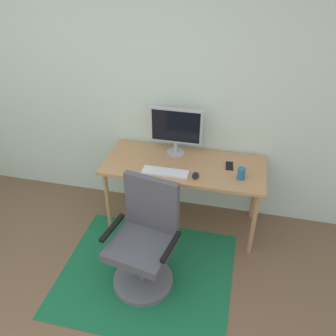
{
  "coord_description": "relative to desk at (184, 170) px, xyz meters",
  "views": [
    {
      "loc": [
        0.95,
        -1.02,
        2.59
      ],
      "look_at": [
        0.35,
        1.55,
        0.85
      ],
      "focal_mm": 37.94,
      "sensor_mm": 36.0,
      "label": 1
    }
  ],
  "objects": [
    {
      "name": "computer_mouse",
      "position": [
        0.14,
        -0.19,
        0.09
      ],
      "size": [
        0.06,
        0.1,
        0.03
      ],
      "primitive_type": "ellipsoid",
      "color": "black",
      "rests_on": "desk"
    },
    {
      "name": "monitor",
      "position": [
        -0.12,
        0.19,
        0.36
      ],
      "size": [
        0.51,
        0.18,
        0.48
      ],
      "color": "#B2B2B7",
      "rests_on": "desk"
    },
    {
      "name": "cell_phone",
      "position": [
        0.43,
        0.06,
        0.08
      ],
      "size": [
        0.08,
        0.15,
        0.01
      ],
      "primitive_type": "cube",
      "rotation": [
        0.0,
        0.0,
        0.08
      ],
      "color": "black",
      "rests_on": "desk"
    },
    {
      "name": "area_rug",
      "position": [
        -0.19,
        -0.75,
        -0.67
      ],
      "size": [
        1.54,
        1.32,
        0.01
      ],
      "primitive_type": "cube",
      "color": "#18663B",
      "rests_on": "ground"
    },
    {
      "name": "desk",
      "position": [
        0.0,
        0.0,
        0.0
      ],
      "size": [
        1.55,
        0.66,
        0.75
      ],
      "color": "tan",
      "rests_on": "ground"
    },
    {
      "name": "keyboard",
      "position": [
        -0.14,
        -0.19,
        0.08
      ],
      "size": [
        0.43,
        0.13,
        0.02
      ],
      "primitive_type": "cube",
      "color": "white",
      "rests_on": "desk"
    },
    {
      "name": "coffee_cup",
      "position": [
        0.54,
        -0.12,
        0.13
      ],
      "size": [
        0.07,
        0.07,
        0.11
      ],
      "primitive_type": "cylinder",
      "color": "#206894",
      "rests_on": "desk"
    },
    {
      "name": "wall_back",
      "position": [
        -0.45,
        0.4,
        0.62
      ],
      "size": [
        6.0,
        0.1,
        2.6
      ],
      "primitive_type": "cube",
      "color": "silver",
      "rests_on": "ground"
    },
    {
      "name": "office_chair",
      "position": [
        -0.18,
        -0.79,
        -0.27
      ],
      "size": [
        0.63,
        0.57,
        0.99
      ],
      "rotation": [
        0.0,
        0.0,
        -0.18
      ],
      "color": "slate",
      "rests_on": "ground"
    }
  ]
}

